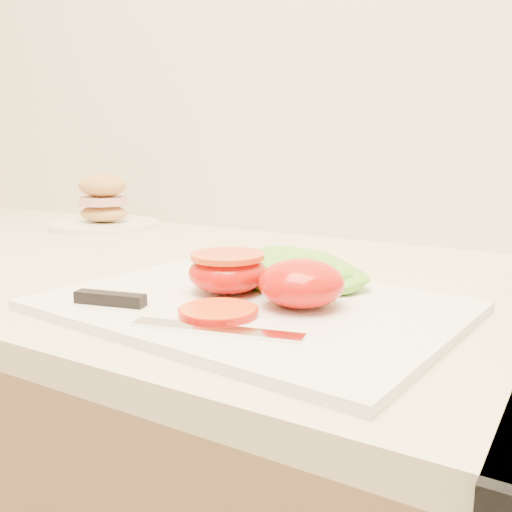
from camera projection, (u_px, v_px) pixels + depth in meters
The scene contains 8 objects.
cutting_board at pixel (251, 306), 0.58m from camera, with size 0.40×0.29×0.01m, color silver.
tomato_half_dome at pixel (301, 283), 0.56m from camera, with size 0.09×0.09×0.05m, color red.
tomato_half_cut at pixel (228, 271), 0.61m from camera, with size 0.09×0.09×0.04m.
tomato_slice_0 at pixel (218, 311), 0.53m from camera, with size 0.07×0.07×0.01m, color orange.
lettuce_leaf_0 at pixel (283, 269), 0.65m from camera, with size 0.17×0.11×0.03m, color #6BC333.
lettuce_leaf_1 at pixel (324, 278), 0.63m from camera, with size 0.10×0.07×0.02m, color #6BC333.
knife at pixel (148, 310), 0.53m from camera, with size 0.25×0.06×0.01m.
sandwich_plate at pixel (103, 209), 1.14m from camera, with size 0.21×0.21×0.11m.
Camera 1 is at (0.21, 1.06, 1.10)m, focal length 40.00 mm.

